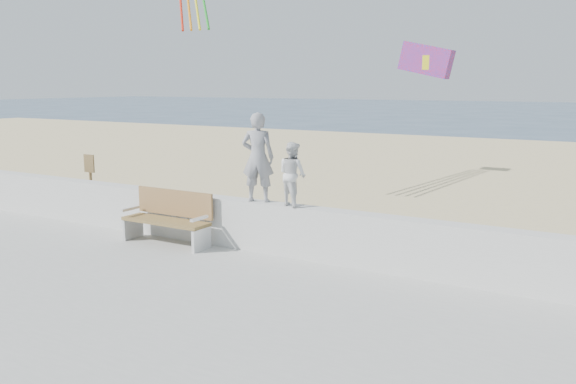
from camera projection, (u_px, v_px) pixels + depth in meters
name	position (u px, v px, depth m)	size (l,w,h in m)	color
ground	(216.00, 297.00, 9.18)	(220.00, 220.00, 0.00)	#304861
sand	(415.00, 199.00, 16.80)	(90.00, 40.00, 0.08)	beige
seawall	(284.00, 229.00, 10.77)	(30.00, 0.35, 0.90)	silver
adult	(258.00, 157.00, 10.82)	(0.58, 0.38, 1.60)	gray
child	(293.00, 174.00, 10.50)	(0.54, 0.42, 1.11)	silver
bench	(169.00, 217.00, 11.51)	(1.80, 0.57, 1.00)	olive
parafoil_kite	(428.00, 60.00, 10.96)	(1.01, 0.30, 0.69)	red
sign	(90.00, 180.00, 14.32)	(0.32, 0.07, 1.46)	olive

